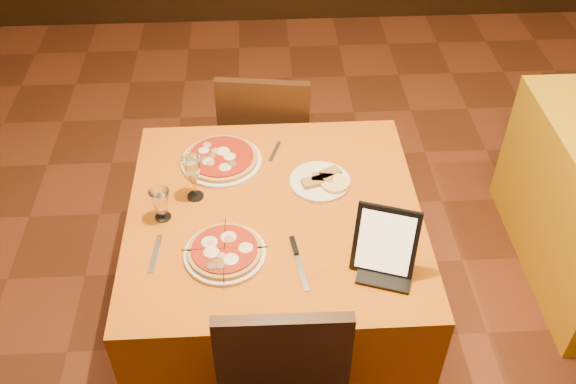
{
  "coord_description": "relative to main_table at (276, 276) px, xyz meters",
  "views": [
    {
      "loc": [
        -0.24,
        -1.23,
        2.41
      ],
      "look_at": [
        -0.15,
        0.48,
        0.86
      ],
      "focal_mm": 40.0,
      "sensor_mm": 36.0,
      "label": 1
    }
  ],
  "objects": [
    {
      "name": "knife",
      "position": [
        0.07,
        -0.28,
        0.38
      ],
      "size": [
        0.05,
        0.24,
        0.01
      ],
      "primitive_type": "cube",
      "rotation": [
        0.0,
        0.0,
        1.72
      ],
      "color": "silver",
      "rests_on": "main_table"
    },
    {
      "name": "chair_main_far",
      "position": [
        -0.0,
        0.83,
        0.08
      ],
      "size": [
        0.53,
        0.53,
        0.91
      ],
      "primitive_type": null,
      "rotation": [
        0.0,
        0.0,
        3.0
      ],
      "color": "black",
      "rests_on": "floor"
    },
    {
      "name": "pizza_near",
      "position": [
        -0.18,
        -0.22,
        0.39
      ],
      "size": [
        0.29,
        0.29,
        0.03
      ],
      "rotation": [
        0.0,
        0.0,
        0.09
      ],
      "color": "white",
      "rests_on": "main_table"
    },
    {
      "name": "fork_far",
      "position": [
        0.02,
        0.35,
        0.38
      ],
      "size": [
        0.06,
        0.14,
        0.01
      ],
      "primitive_type": "cube",
      "rotation": [
        0.0,
        0.0,
        1.24
      ],
      "color": "silver",
      "rests_on": "main_table"
    },
    {
      "name": "pizza_far",
      "position": [
        -0.2,
        0.3,
        0.39
      ],
      "size": [
        0.33,
        0.33,
        0.03
      ],
      "rotation": [
        0.0,
        0.0,
        0.1
      ],
      "color": "white",
      "rests_on": "main_table"
    },
    {
      "name": "water_glass",
      "position": [
        -0.41,
        -0.01,
        0.44
      ],
      "size": [
        0.08,
        0.08,
        0.13
      ],
      "primitive_type": null,
      "rotation": [
        0.0,
        0.0,
        0.29
      ],
      "color": "silver",
      "rests_on": "main_table"
    },
    {
      "name": "tablet",
      "position": [
        0.36,
        -0.29,
        0.49
      ],
      "size": [
        0.23,
        0.16,
        0.24
      ],
      "primitive_type": "cube",
      "rotation": [
        -0.35,
        0.0,
        -0.33
      ],
      "color": "black",
      "rests_on": "main_table"
    },
    {
      "name": "cutlet_dish",
      "position": [
        0.18,
        0.15,
        0.39
      ],
      "size": [
        0.24,
        0.24,
        0.03
      ],
      "rotation": [
        0.0,
        0.0,
        -0.14
      ],
      "color": "white",
      "rests_on": "main_table"
    },
    {
      "name": "main_table",
      "position": [
        0.0,
        0.0,
        0.0
      ],
      "size": [
        1.1,
        1.1,
        0.75
      ],
      "primitive_type": "cube",
      "color": "#BE5C0C",
      "rests_on": "floor"
    },
    {
      "name": "wine_glass",
      "position": [
        -0.3,
        0.09,
        0.47
      ],
      "size": [
        0.09,
        0.09,
        0.19
      ],
      "primitive_type": null,
      "rotation": [
        0.0,
        0.0,
        0.07
      ],
      "color": "#F7DF8C",
      "rests_on": "main_table"
    },
    {
      "name": "fork_near",
      "position": [
        -0.42,
        -0.2,
        0.38
      ],
      "size": [
        0.04,
        0.18,
        0.01
      ],
      "primitive_type": "cube",
      "rotation": [
        0.0,
        0.0,
        1.47
      ],
      "color": "silver",
      "rests_on": "main_table"
    }
  ]
}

